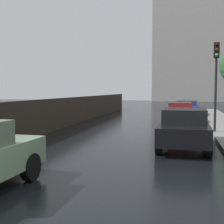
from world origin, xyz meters
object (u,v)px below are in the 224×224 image
car_black_near_kerb (184,128)px  car_blue_behind_camera (187,108)px  car_red_mid_road (180,112)px  traffic_light (216,70)px

car_black_near_kerb → car_blue_behind_camera: 14.78m
car_blue_behind_camera → car_black_near_kerb: bearing=-86.9°
car_red_mid_road → traffic_light: traffic_light is taller
car_red_mid_road → traffic_light: (1.72, -5.04, 2.46)m
car_black_near_kerb → traffic_light: 5.01m
car_blue_behind_camera → traffic_light: size_ratio=1.03×
car_red_mid_road → car_blue_behind_camera: size_ratio=0.88×
traffic_light → car_red_mid_road: bearing=108.9°
car_blue_behind_camera → traffic_light: bearing=-79.3°
car_blue_behind_camera → traffic_light: 11.01m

